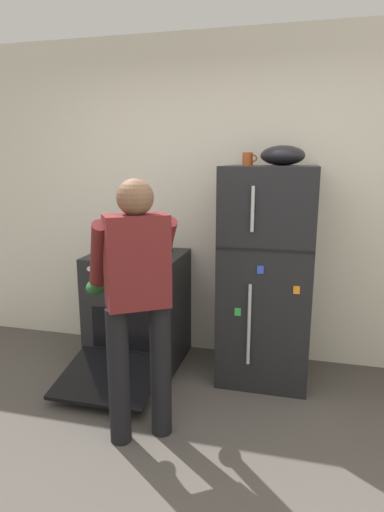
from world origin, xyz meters
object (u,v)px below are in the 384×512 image
(person_cook, at_px, (137,290))
(red_pot, at_px, (153,249))
(coffee_mug, at_px, (248,159))
(mixing_bowl, at_px, (283,155))
(refrigerator, at_px, (267,275))
(stove_range, at_px, (138,309))

(person_cook, distance_m, red_pot, 0.97)
(coffee_mug, relative_size, mixing_bowl, 0.35)
(refrigerator, distance_m, stove_range, 1.13)
(refrigerator, bearing_deg, mixing_bowl, 0.22)
(red_pot, distance_m, coffee_mug, 1.02)
(person_cook, distance_m, mixing_bowl, 1.47)
(coffee_mug, distance_m, mixing_bowl, 0.26)
(stove_range, relative_size, person_cook, 0.77)
(stove_range, distance_m, person_cook, 1.16)
(person_cook, xyz_separation_m, coffee_mug, (0.50, 1.04, 0.75))
(red_pot, xyz_separation_m, coffee_mug, (0.73, 0.10, 0.71))
(stove_range, xyz_separation_m, person_cook, (0.39, -0.98, 0.49))
(person_cook, height_order, red_pot, person_cook)
(red_pot, bearing_deg, person_cook, -76.39)
(coffee_mug, bearing_deg, mixing_bowl, -10.99)
(red_pot, height_order, coffee_mug, coffee_mug)
(refrigerator, xyz_separation_m, red_pot, (-0.91, -0.05, 0.17))
(red_pot, bearing_deg, mixing_bowl, 2.89)
(coffee_mug, bearing_deg, refrigerator, -15.83)
(stove_range, height_order, person_cook, person_cook)
(refrigerator, distance_m, coffee_mug, 0.89)
(mixing_bowl, bearing_deg, refrigerator, -179.78)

